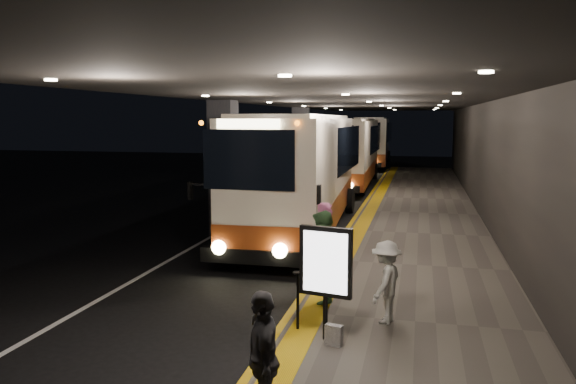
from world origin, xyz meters
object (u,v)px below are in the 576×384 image
at_px(bag_polka, 334,335).
at_px(info_sign, 326,264).
at_px(passenger_waiting_green, 321,257).
at_px(passenger_waiting_grey, 263,358).
at_px(coach_second, 350,155).
at_px(stanchion_post, 298,301).
at_px(coach_main, 302,178).
at_px(coach_third, 372,143).
at_px(passenger_boarding, 327,244).
at_px(passenger_waiting_white, 386,282).

distance_m(bag_polka, info_sign, 1.16).
relative_size(passenger_waiting_green, bag_polka, 5.32).
relative_size(passenger_waiting_green, passenger_waiting_grey, 1.11).
height_order(coach_second, stanchion_post, coach_second).
relative_size(coach_second, info_sign, 6.15).
xyz_separation_m(coach_main, coach_third, (-0.04, 27.39, -0.02)).
height_order(coach_main, passenger_waiting_grey, coach_main).
xyz_separation_m(coach_second, stanchion_post, (1.90, -22.49, -1.11)).
bearing_deg(bag_polka, coach_third, 94.06).
relative_size(passenger_boarding, passenger_waiting_white, 1.23).
bearing_deg(coach_third, passenger_waiting_green, -89.11).
bearing_deg(coach_second, stanchion_post, -86.63).
relative_size(passenger_boarding, passenger_waiting_grey, 1.10).
relative_size(coach_second, passenger_waiting_white, 7.85).
distance_m(passenger_boarding, info_sign, 3.16).
relative_size(coach_second, stanchion_post, 11.54).
distance_m(coach_main, passenger_waiting_green, 7.97).
bearing_deg(passenger_waiting_grey, coach_third, 163.06).
distance_m(coach_main, info_sign, 9.88).
height_order(coach_third, passenger_waiting_white, coach_third).
bearing_deg(passenger_waiting_white, passenger_waiting_green, -106.52).
xyz_separation_m(passenger_waiting_green, passenger_waiting_grey, (0.12, -4.67, -0.09)).
height_order(passenger_waiting_green, bag_polka, passenger_waiting_green).
xyz_separation_m(passenger_waiting_white, bag_polka, (-0.75, -1.27, -0.58)).
height_order(passenger_waiting_grey, stanchion_post, passenger_waiting_grey).
relative_size(coach_main, passenger_boarding, 6.69).
relative_size(coach_second, passenger_waiting_green, 6.36).
xyz_separation_m(coach_third, stanchion_post, (1.92, -36.64, -1.16)).
height_order(coach_second, passenger_boarding, coach_second).
distance_m(coach_third, bag_polka, 37.32).
height_order(coach_main, info_sign, coach_main).
height_order(passenger_waiting_green, info_sign, info_sign).
relative_size(coach_third, passenger_boarding, 6.58).
height_order(passenger_waiting_white, stanchion_post, passenger_waiting_white).
relative_size(coach_main, passenger_waiting_green, 6.67).
distance_m(coach_third, passenger_waiting_grey, 39.81).
relative_size(passenger_waiting_white, info_sign, 0.78).
xyz_separation_m(coach_second, passenger_waiting_grey, (2.15, -25.59, -0.78)).
xyz_separation_m(passenger_waiting_grey, info_sign, (0.28, 2.78, 0.46)).
xyz_separation_m(passenger_boarding, info_sign, (0.49, -3.10, 0.37)).
bearing_deg(passenger_waiting_white, info_sign, -25.74).
distance_m(passenger_boarding, stanchion_post, 2.81).
height_order(coach_third, info_sign, coach_third).
distance_m(coach_second, bag_polka, 23.23).
height_order(passenger_waiting_green, passenger_waiting_grey, passenger_waiting_green).
bearing_deg(passenger_boarding, info_sign, -166.42).
bearing_deg(passenger_boarding, passenger_waiting_green, -171.19).
relative_size(passenger_boarding, bag_polka, 5.30).
bearing_deg(info_sign, coach_main, 115.87).
bearing_deg(stanchion_post, passenger_waiting_grey, -85.29).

